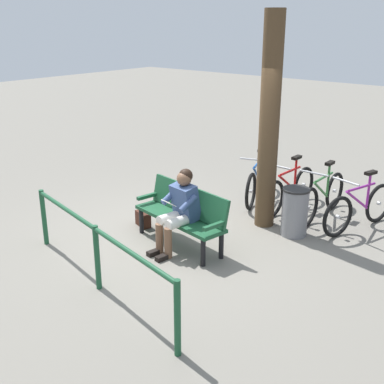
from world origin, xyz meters
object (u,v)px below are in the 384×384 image
(litter_bin, at_px, (295,212))
(bicycle_red, at_px, (359,208))
(bicycle_silver, at_px, (289,190))
(bicycle_orange, at_px, (257,181))
(bench, at_px, (183,212))
(handbag, at_px, (143,219))
(tree_trunk, at_px, (269,124))
(person_reading, at_px, (180,207))
(bicycle_purple, at_px, (322,197))

(litter_bin, relative_size, bicycle_red, 0.46)
(bicycle_silver, bearing_deg, bicycle_orange, -94.23)
(bench, bearing_deg, handbag, 5.03)
(bench, xyz_separation_m, tree_trunk, (-0.55, -1.39, 1.15))
(bench, xyz_separation_m, handbag, (0.92, -0.07, -0.39))
(person_reading, xyz_separation_m, handbag, (1.01, -0.25, -0.54))
(person_reading, height_order, bicycle_orange, person_reading)
(bench, distance_m, bicycle_purple, 2.53)
(tree_trunk, distance_m, bicycle_purple, 1.67)
(handbag, bearing_deg, bicycle_red, -142.31)
(person_reading, bearing_deg, bicycle_purple, -103.39)
(person_reading, xyz_separation_m, tree_trunk, (-0.45, -1.57, 1.00))
(litter_bin, height_order, bicycle_red, bicycle_red)
(bench, bearing_deg, bicycle_red, -120.17)
(bench, distance_m, bicycle_silver, 2.28)
(person_reading, distance_m, litter_bin, 1.84)
(litter_bin, xyz_separation_m, bicycle_red, (-0.68, -0.84, -0.02))
(person_reading, relative_size, bicycle_silver, 0.71)
(bench, relative_size, person_reading, 1.38)
(handbag, distance_m, bicycle_silver, 2.60)
(tree_trunk, bearing_deg, bicycle_silver, -88.39)
(person_reading, bearing_deg, tree_trunk, -96.62)
(person_reading, height_order, bicycle_red, person_reading)
(bicycle_red, xyz_separation_m, bicycle_silver, (1.27, -0.05, 0.00))
(bench, relative_size, handbag, 5.52)
(bicycle_orange, bearing_deg, bicycle_purple, 69.03)
(bench, distance_m, person_reading, 0.26)
(bench, relative_size, bicycle_red, 1.01)
(bicycle_purple, bearing_deg, bicycle_red, 81.49)
(handbag, height_order, bicycle_orange, bicycle_orange)
(bench, height_order, bicycle_silver, bicycle_silver)
(bicycle_red, bearing_deg, handbag, -36.81)
(tree_trunk, height_order, litter_bin, tree_trunk)
(person_reading, height_order, handbag, person_reading)
(person_reading, bearing_deg, handbag, -4.58)
(tree_trunk, bearing_deg, bench, 68.44)
(litter_bin, bearing_deg, bicycle_orange, -36.89)
(bicycle_purple, xyz_separation_m, bicycle_orange, (1.30, -0.03, 0.00))
(tree_trunk, relative_size, bicycle_red, 2.03)
(handbag, bearing_deg, litter_bin, -148.36)
(person_reading, distance_m, tree_trunk, 1.91)
(person_reading, xyz_separation_m, bicycle_purple, (-1.03, -2.44, -0.31))
(litter_bin, distance_m, bicycle_orange, 1.61)
(bicycle_silver, bearing_deg, litter_bin, 35.48)
(handbag, distance_m, litter_bin, 2.41)
(handbag, xyz_separation_m, bicycle_red, (-2.72, -2.10, 0.24))
(bench, relative_size, bicycle_purple, 0.99)
(handbag, xyz_separation_m, tree_trunk, (-1.47, -1.32, 1.54))
(bench, xyz_separation_m, bicycle_orange, (0.17, -2.29, -0.15))
(handbag, distance_m, bicycle_red, 3.44)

